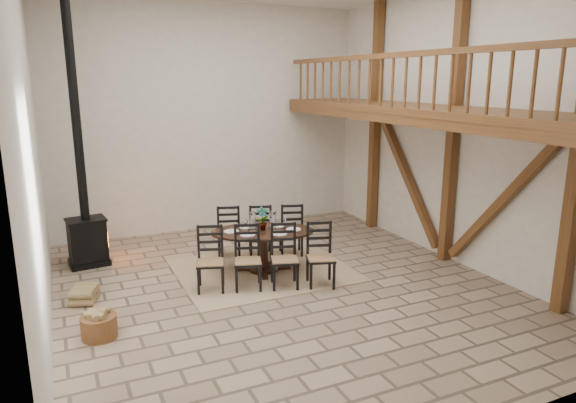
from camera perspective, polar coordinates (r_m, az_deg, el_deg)
name	(u,v)px	position (r m, az deg, el deg)	size (l,w,h in m)	color
ground	(283,288)	(8.61, -0.51, -9.57)	(8.00, 8.00, 0.00)	tan
room_shell	(350,102)	(8.49, 6.94, 10.97)	(7.02, 8.02, 5.01)	silver
rug	(263,270)	(9.35, -2.77, -7.61)	(3.00, 2.50, 0.02)	tan
dining_table	(263,252)	(9.14, -2.76, -5.59)	(2.48, 2.53, 1.17)	black
wood_stove	(84,207)	(10.00, -21.69, -0.52)	(0.74, 0.60, 5.00)	black
log_basket	(99,326)	(7.47, -20.25, -12.81)	(0.47, 0.47, 0.39)	brown
log_stack	(85,294)	(8.66, -21.67, -9.57)	(0.50, 0.58, 0.24)	#9A8156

